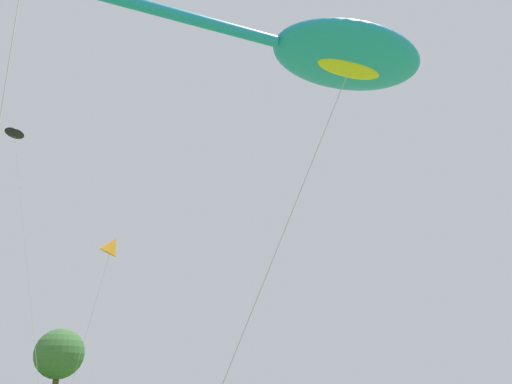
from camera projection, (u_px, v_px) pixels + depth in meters
big_show_kite at (339, 56)px, 15.55m from camera, size 11.24×8.03×11.91m
small_kite_tiny_distant at (112, 245)px, 29.51m from camera, size 1.68×4.58×10.29m
small_kite_streamer_purple at (15, 135)px, 29.23m from camera, size 2.75×4.27×15.87m
tree_shrub_far at (59, 354)px, 52.46m from camera, size 5.08×5.08×7.62m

